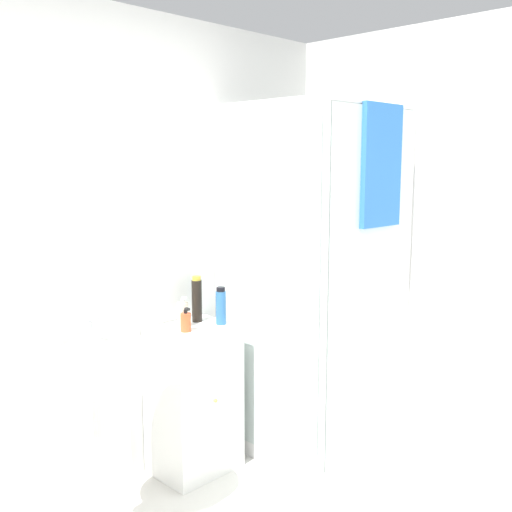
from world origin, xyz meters
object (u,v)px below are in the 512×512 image
(soap_dispenser, at_px, (186,322))
(shampoo_bottle_tall_black, at_px, (197,299))
(sink, at_px, (111,399))
(shampoo_bottle_blue, at_px, (221,306))
(lotion_bottle_white, at_px, (183,314))

(soap_dispenser, bearing_deg, shampoo_bottle_tall_black, 33.53)
(sink, distance_m, shampoo_bottle_tall_black, 0.82)
(shampoo_bottle_tall_black, distance_m, shampoo_bottle_blue, 0.15)
(shampoo_bottle_tall_black, bearing_deg, shampoo_bottle_blue, -68.46)
(shampoo_bottle_tall_black, xyz_separation_m, lotion_bottle_white, (-0.13, -0.03, -0.06))
(soap_dispenser, xyz_separation_m, shampoo_bottle_tall_black, (0.17, 0.12, 0.08))
(sink, height_order, shampoo_bottle_blue, shampoo_bottle_blue)
(shampoo_bottle_tall_black, bearing_deg, lotion_bottle_white, -165.51)
(soap_dispenser, xyz_separation_m, lotion_bottle_white, (0.05, 0.08, 0.02))
(soap_dispenser, bearing_deg, sink, -166.82)
(shampoo_bottle_tall_black, relative_size, lotion_bottle_white, 1.55)
(shampoo_bottle_blue, height_order, lotion_bottle_white, shampoo_bottle_blue)
(sink, xyz_separation_m, shampoo_bottle_tall_black, (0.72, 0.24, 0.31))
(sink, distance_m, lotion_bottle_white, 0.68)
(sink, xyz_separation_m, lotion_bottle_white, (0.59, 0.21, 0.25))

